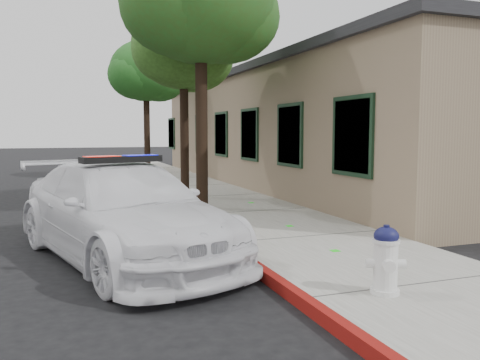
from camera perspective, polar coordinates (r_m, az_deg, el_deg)
The scene contains 9 objects.
ground at distance 8.52m, azimuth -2.13°, elevation -8.25°, with size 120.00×120.00×0.00m, color black.
sidewalk at distance 11.79m, azimuth 0.86°, elevation -3.99°, with size 3.20×60.00×0.15m, color gray.
red_curb at distance 11.35m, azimuth -6.46°, elevation -4.38°, with size 0.14×60.00×0.16m, color maroon.
clapboard_building at distance 19.23m, azimuth 8.82°, elevation 5.78°, with size 7.30×20.89×4.24m.
police_car at distance 8.09m, azimuth -13.38°, elevation -3.53°, with size 3.62×5.73×1.67m.
fire_hydrant at distance 6.05m, azimuth 16.48°, elevation -8.79°, with size 0.46×0.41×0.81m.
street_tree_near at distance 12.45m, azimuth -4.51°, elevation 19.52°, with size 3.93×3.58×6.55m.
street_tree_mid at distance 14.34m, azimuth -6.54°, elevation 14.71°, with size 3.00×2.92×5.53m.
street_tree_far at distance 21.89m, azimuth -10.74°, elevation 11.96°, with size 3.35×3.06×5.79m.
Camera 1 is at (-2.50, -7.88, 2.03)m, focal length 36.92 mm.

